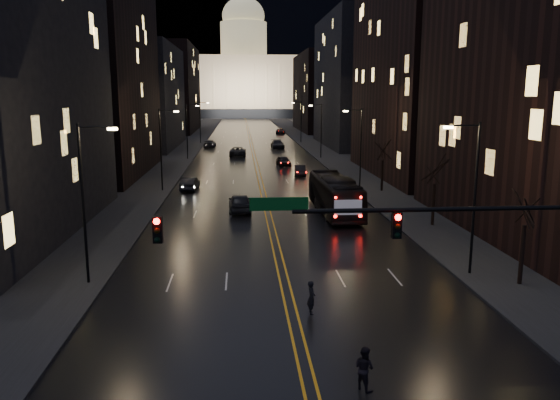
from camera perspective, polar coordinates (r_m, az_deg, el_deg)
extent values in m
plane|color=black|center=(22.59, 2.54, -16.76)|extent=(900.00, 900.00, 0.00)
cube|color=black|center=(150.23, -3.29, 6.96)|extent=(20.00, 320.00, 0.02)
cube|color=black|center=(150.66, -8.66, 6.89)|extent=(8.00, 320.00, 0.16)
cube|color=black|center=(151.10, 2.07, 7.02)|extent=(8.00, 320.00, 0.16)
cube|color=orange|center=(150.23, -3.29, 6.96)|extent=(0.62, 320.00, 0.01)
cube|color=black|center=(76.23, -18.80, 13.04)|extent=(12.00, 30.00, 28.00)
cube|color=black|center=(113.38, -13.86, 10.41)|extent=(12.00, 34.00, 20.00)
cube|color=black|center=(160.93, -11.04, 11.31)|extent=(12.00, 40.00, 24.00)
cube|color=black|center=(46.24, 26.83, 11.68)|extent=(12.00, 26.00, 24.00)
cube|color=black|center=(74.16, 14.92, 17.20)|extent=(12.00, 30.00, 38.00)
cube|color=black|center=(114.30, 7.80, 12.13)|extent=(12.00, 34.00, 26.00)
cube|color=black|center=(161.55, 4.22, 11.13)|extent=(12.00, 40.00, 22.00)
cube|color=black|center=(405.77, 1.95, 18.69)|extent=(520.00, 60.00, 130.00)
cube|color=black|center=(269.99, -3.73, 9.15)|extent=(90.00, 50.00, 4.00)
cube|color=#EEC58A|center=(269.91, -3.76, 12.12)|extent=(80.00, 36.00, 24.00)
cylinder|color=#F5E39E|center=(271.06, -3.82, 16.35)|extent=(22.00, 22.00, 16.00)
ellipsoid|color=#F5E39E|center=(272.31, -3.85, 18.66)|extent=(20.00, 20.00, 17.00)
cylinder|color=black|center=(21.80, 17.19, -0.92)|extent=(12.00, 0.18, 0.18)
cube|color=black|center=(20.68, -12.67, -3.03)|extent=(0.35, 0.30, 1.00)
cube|color=black|center=(21.28, 12.07, -2.60)|extent=(0.35, 0.30, 1.00)
sphere|color=#FF0705|center=(20.42, -12.78, -2.20)|extent=(0.24, 0.24, 0.24)
sphere|color=#FF0705|center=(21.04, 12.25, -1.79)|extent=(0.24, 0.24, 0.24)
cube|color=#053F14|center=(20.30, -0.11, -0.41)|extent=(2.20, 0.06, 0.50)
cylinder|color=black|center=(33.27, 19.66, -0.07)|extent=(0.16, 0.16, 9.00)
cylinder|color=black|center=(32.41, 18.69, 7.39)|extent=(1.80, 0.10, 0.10)
cube|color=#FFD699|center=(32.08, 17.18, 7.26)|extent=(0.50, 0.25, 0.15)
cylinder|color=black|center=(31.63, -19.86, -0.63)|extent=(0.16, 0.16, 9.00)
cylinder|color=black|center=(30.87, -18.76, 7.23)|extent=(1.80, 0.10, 0.10)
cube|color=#FFD699|center=(30.66, -17.11, 7.12)|extent=(0.50, 0.25, 0.15)
cylinder|color=black|center=(61.63, 8.44, 5.27)|extent=(0.16, 0.16, 9.00)
cylinder|color=black|center=(61.17, 7.72, 9.28)|extent=(1.80, 0.10, 0.10)
cube|color=#FFD699|center=(60.99, 6.88, 9.20)|extent=(0.50, 0.25, 0.15)
cylinder|color=black|center=(60.76, -12.34, 5.05)|extent=(0.16, 0.16, 9.00)
cylinder|color=black|center=(60.36, -11.66, 9.14)|extent=(1.80, 0.10, 0.10)
cube|color=#FFD699|center=(60.26, -10.79, 9.07)|extent=(0.50, 0.25, 0.15)
cylinder|color=black|center=(91.04, 4.32, 7.17)|extent=(0.16, 0.16, 9.00)
cylinder|color=black|center=(90.73, 3.79, 9.88)|extent=(1.80, 0.10, 0.10)
cube|color=#FFD699|center=(90.61, 3.22, 9.82)|extent=(0.50, 0.25, 0.15)
cylinder|color=black|center=(90.46, -9.70, 7.02)|extent=(0.16, 0.16, 9.00)
cylinder|color=black|center=(90.19, -9.22, 9.76)|extent=(1.80, 0.10, 0.10)
cube|color=#FFD699|center=(90.12, -8.63, 9.71)|extent=(0.50, 0.25, 0.15)
cylinder|color=black|center=(120.75, 2.21, 8.12)|extent=(0.16, 0.16, 9.00)
cylinder|color=black|center=(120.51, 1.80, 10.16)|extent=(1.80, 0.10, 0.10)
cube|color=#FFD699|center=(120.42, 1.36, 10.12)|extent=(0.50, 0.25, 0.15)
cylinder|color=black|center=(120.31, -8.36, 8.00)|extent=(0.16, 0.16, 9.00)
cylinder|color=black|center=(120.11, -7.99, 10.06)|extent=(1.80, 0.10, 0.10)
cube|color=#FFD699|center=(120.05, -7.55, 10.02)|extent=(0.50, 0.25, 0.15)
cylinder|color=black|center=(33.01, 23.94, -5.38)|extent=(0.24, 0.24, 3.50)
cylinder|color=black|center=(45.45, 15.72, -0.55)|extent=(0.24, 0.24, 3.50)
cylinder|color=black|center=(60.50, 10.62, 2.47)|extent=(0.24, 0.24, 3.50)
imported|color=black|center=(48.89, 5.76, 0.53)|extent=(3.18, 12.17, 3.37)
imported|color=black|center=(49.71, -4.21, -0.26)|extent=(2.16, 5.04, 1.70)
imported|color=black|center=(61.55, -9.39, 1.70)|extent=(1.96, 4.64, 1.49)
imported|color=black|center=(94.73, -4.44, 5.08)|extent=(2.89, 6.02, 1.65)
imported|color=black|center=(111.17, -7.35, 5.86)|extent=(2.42, 5.38, 1.53)
imported|color=black|center=(71.73, 2.10, 3.10)|extent=(1.78, 4.28, 1.38)
imported|color=black|center=(81.38, 0.36, 4.09)|extent=(2.24, 4.54, 1.49)
imported|color=black|center=(107.98, -0.26, 5.83)|extent=(2.61, 5.77, 1.64)
imported|color=black|center=(148.33, 0.04, 7.20)|extent=(2.70, 5.34, 1.45)
imported|color=black|center=(26.87, 3.30, -10.14)|extent=(0.45, 0.64, 1.67)
imported|color=black|center=(20.77, 8.80, -16.96)|extent=(0.83, 0.90, 1.65)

